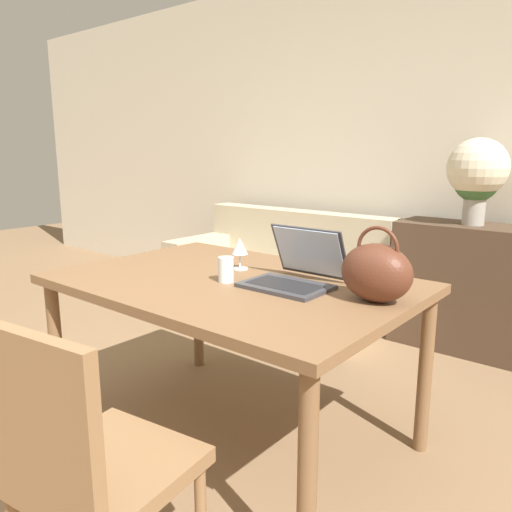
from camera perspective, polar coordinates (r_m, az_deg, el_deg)
The scene contains 10 objects.
wall_back at distance 3.93m, azimuth 17.70°, elevation 12.09°, with size 10.00×0.06×2.70m.
dining_table at distance 2.19m, azimuth -2.66°, elevation -4.50°, with size 1.53×1.04×0.76m.
chair at distance 1.53m, azimuth -19.07°, elevation -21.15°, with size 0.50×0.50×0.89m.
couch at distance 4.02m, azimuth 2.44°, elevation -2.70°, with size 1.74×0.82×0.82m.
sideboard at distance 3.52m, azimuth 26.67°, elevation -3.91°, with size 1.39×0.40×0.84m.
laptop at distance 2.08m, azimuth 4.73°, elevation -1.54°, with size 0.35×0.35×0.23m.
drinking_glass at distance 2.11m, azimuth -3.45°, elevation -1.56°, with size 0.07×0.07×0.11m.
wine_glass at distance 2.32m, azimuth -1.86°, elevation 0.94°, with size 0.08×0.08×0.15m.
handbag at distance 1.88m, azimuth 13.60°, elevation -1.79°, with size 0.27×0.19×0.28m.
flower_vase at distance 3.46m, azimuth 23.96°, elevation 8.63°, with size 0.37×0.37×0.55m.
Camera 1 is at (1.48, -0.73, 1.31)m, focal length 35.00 mm.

